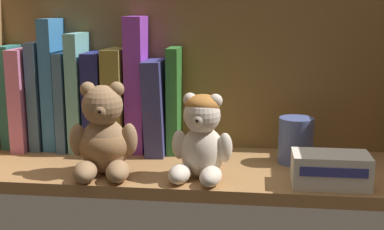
% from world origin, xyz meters
% --- Properties ---
extents(shelf_board, '(0.75, 0.24, 0.02)m').
position_xyz_m(shelf_board, '(0.00, 0.00, 0.01)').
color(shelf_board, '#9E7042').
rests_on(shelf_board, ground).
extents(shelf_back_panel, '(0.77, 0.01, 0.31)m').
position_xyz_m(shelf_back_panel, '(0.00, 0.13, 0.15)').
color(shelf_back_panel, brown).
rests_on(shelf_back_panel, ground).
extents(book_0, '(0.02, 0.10, 0.19)m').
position_xyz_m(book_0, '(-0.35, 0.10, 0.12)').
color(book_0, '#2A6D65').
rests_on(book_0, shelf_board).
extents(book_1, '(0.03, 0.14, 0.19)m').
position_xyz_m(book_1, '(-0.32, 0.10, 0.11)').
color(book_1, '#C76C98').
rests_on(book_1, shelf_board).
extents(book_2, '(0.02, 0.12, 0.20)m').
position_xyz_m(book_2, '(-0.29, 0.10, 0.12)').
color(book_2, '#436381').
rests_on(book_2, shelf_board).
extents(book_3, '(0.02, 0.11, 0.24)m').
position_xyz_m(book_3, '(-0.26, 0.10, 0.14)').
color(book_3, teal).
rests_on(book_3, shelf_board).
extents(book_4, '(0.02, 0.13, 0.18)m').
position_xyz_m(book_4, '(-0.24, 0.10, 0.11)').
color(book_4, '#3F6487').
rests_on(book_4, shelf_board).
extents(book_5, '(0.02, 0.12, 0.22)m').
position_xyz_m(book_5, '(-0.21, 0.10, 0.13)').
color(book_5, '#72BCB4').
rests_on(book_5, shelf_board).
extents(book_6, '(0.03, 0.12, 0.18)m').
position_xyz_m(book_6, '(-0.18, 0.10, 0.11)').
color(book_6, navy).
rests_on(book_6, shelf_board).
extents(book_7, '(0.03, 0.13, 0.19)m').
position_xyz_m(book_7, '(-0.14, 0.10, 0.11)').
color(book_7, olive).
rests_on(book_7, shelf_board).
extents(book_8, '(0.03, 0.10, 0.25)m').
position_xyz_m(book_8, '(-0.10, 0.10, 0.14)').
color(book_8, purple).
rests_on(book_8, shelf_board).
extents(book_9, '(0.04, 0.14, 0.17)m').
position_xyz_m(book_9, '(-0.07, 0.10, 0.11)').
color(book_9, navy).
rests_on(book_9, shelf_board).
extents(book_10, '(0.02, 0.10, 0.19)m').
position_xyz_m(book_10, '(-0.03, 0.10, 0.12)').
color(book_10, '#31782F').
rests_on(book_10, shelf_board).
extents(teddy_bear_larger, '(0.11, 0.12, 0.15)m').
position_xyz_m(teddy_bear_larger, '(-0.13, -0.06, 0.08)').
color(teddy_bear_larger, '#93704C').
rests_on(teddy_bear_larger, shelf_board).
extents(teddy_bear_smaller, '(0.10, 0.10, 0.13)m').
position_xyz_m(teddy_bear_smaller, '(0.03, -0.06, 0.08)').
color(teddy_bear_smaller, beige).
rests_on(teddy_bear_smaller, shelf_board).
extents(pillar_candle, '(0.06, 0.06, 0.08)m').
position_xyz_m(pillar_candle, '(0.18, 0.04, 0.06)').
color(pillar_candle, '#4C5B99').
rests_on(pillar_candle, shelf_board).
extents(small_product_box, '(0.11, 0.07, 0.05)m').
position_xyz_m(small_product_box, '(0.23, -0.08, 0.04)').
color(small_product_box, silver).
rests_on(small_product_box, shelf_board).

